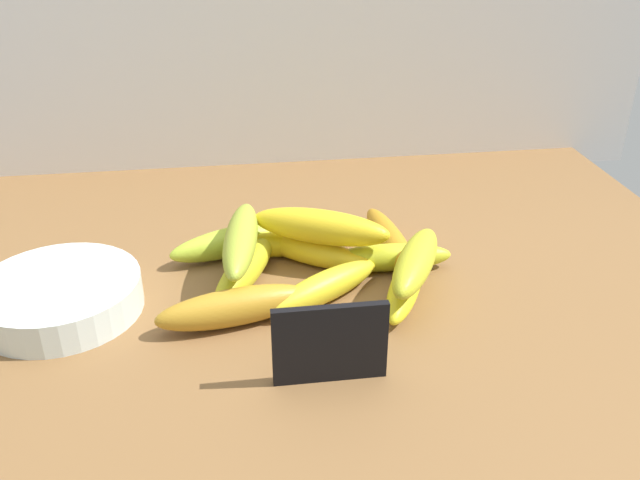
{
  "coord_description": "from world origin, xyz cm",
  "views": [
    {
      "loc": [
        -6.37,
        -70.69,
        45.78
      ],
      "look_at": [
        3.44,
        -0.38,
        8.0
      ],
      "focal_mm": 38.03,
      "sensor_mm": 36.0,
      "label": 1
    }
  ],
  "objects_px": {
    "fruit_bowl": "(60,296)",
    "banana_7": "(288,243)",
    "banana_2": "(312,252)",
    "banana_10": "(320,227)",
    "banana_6": "(234,307)",
    "banana_8": "(325,287)",
    "banana_9": "(241,238)",
    "banana_5": "(245,269)",
    "chalkboard_sign": "(330,346)",
    "banana_1": "(389,256)",
    "banana_11": "(416,262)",
    "banana_0": "(237,241)",
    "banana_3": "(405,286)",
    "banana_4": "(391,242)"
  },
  "relations": [
    {
      "from": "fruit_bowl",
      "to": "banana_7",
      "type": "bearing_deg",
      "value": 19.41
    },
    {
      "from": "banana_2",
      "to": "banana_10",
      "type": "bearing_deg",
      "value": -42.57
    },
    {
      "from": "banana_7",
      "to": "banana_10",
      "type": "bearing_deg",
      "value": -43.31
    },
    {
      "from": "banana_6",
      "to": "banana_8",
      "type": "xyz_separation_m",
      "value": [
        0.1,
        0.03,
        -0.0
      ]
    },
    {
      "from": "banana_7",
      "to": "banana_9",
      "type": "relative_size",
      "value": 1.01
    },
    {
      "from": "banana_5",
      "to": "banana_10",
      "type": "height_order",
      "value": "banana_10"
    },
    {
      "from": "chalkboard_sign",
      "to": "banana_10",
      "type": "relative_size",
      "value": 0.64
    },
    {
      "from": "banana_6",
      "to": "banana_2",
      "type": "bearing_deg",
      "value": 49.65
    },
    {
      "from": "banana_2",
      "to": "banana_6",
      "type": "height_order",
      "value": "banana_6"
    },
    {
      "from": "banana_7",
      "to": "banana_8",
      "type": "distance_m",
      "value": 0.12
    },
    {
      "from": "banana_1",
      "to": "banana_9",
      "type": "bearing_deg",
      "value": 179.75
    },
    {
      "from": "banana_9",
      "to": "banana_10",
      "type": "distance_m",
      "value": 0.1
    },
    {
      "from": "banana_5",
      "to": "banana_11",
      "type": "distance_m",
      "value": 0.2
    },
    {
      "from": "chalkboard_sign",
      "to": "banana_9",
      "type": "height_order",
      "value": "chalkboard_sign"
    },
    {
      "from": "banana_8",
      "to": "banana_9",
      "type": "distance_m",
      "value": 0.12
    },
    {
      "from": "banana_1",
      "to": "banana_2",
      "type": "height_order",
      "value": "same"
    },
    {
      "from": "banana_0",
      "to": "banana_10",
      "type": "distance_m",
      "value": 0.12
    },
    {
      "from": "banana_7",
      "to": "banana_0",
      "type": "bearing_deg",
      "value": 170.73
    },
    {
      "from": "banana_7",
      "to": "fruit_bowl",
      "type": "bearing_deg",
      "value": -160.59
    },
    {
      "from": "fruit_bowl",
      "to": "chalkboard_sign",
      "type": "bearing_deg",
      "value": -29.44
    },
    {
      "from": "fruit_bowl",
      "to": "banana_3",
      "type": "height_order",
      "value": "fruit_bowl"
    },
    {
      "from": "banana_0",
      "to": "banana_11",
      "type": "height_order",
      "value": "banana_11"
    },
    {
      "from": "banana_1",
      "to": "banana_6",
      "type": "relative_size",
      "value": 0.91
    },
    {
      "from": "banana_4",
      "to": "banana_5",
      "type": "bearing_deg",
      "value": -166.19
    },
    {
      "from": "chalkboard_sign",
      "to": "banana_7",
      "type": "relative_size",
      "value": 0.6
    },
    {
      "from": "banana_8",
      "to": "banana_0",
      "type": "bearing_deg",
      "value": 128.31
    },
    {
      "from": "banana_5",
      "to": "banana_4",
      "type": "bearing_deg",
      "value": 13.81
    },
    {
      "from": "banana_1",
      "to": "banana_8",
      "type": "distance_m",
      "value": 0.11
    },
    {
      "from": "fruit_bowl",
      "to": "banana_1",
      "type": "height_order",
      "value": "fruit_bowl"
    },
    {
      "from": "chalkboard_sign",
      "to": "banana_5",
      "type": "height_order",
      "value": "chalkboard_sign"
    },
    {
      "from": "banana_3",
      "to": "banana_8",
      "type": "distance_m",
      "value": 0.09
    },
    {
      "from": "banana_1",
      "to": "banana_9",
      "type": "relative_size",
      "value": 0.86
    },
    {
      "from": "banana_7",
      "to": "banana_9",
      "type": "bearing_deg",
      "value": -139.28
    },
    {
      "from": "banana_5",
      "to": "banana_7",
      "type": "xyz_separation_m",
      "value": [
        0.06,
        0.06,
        -0.0
      ]
    },
    {
      "from": "banana_5",
      "to": "banana_11",
      "type": "relative_size",
      "value": 1.05
    },
    {
      "from": "banana_2",
      "to": "banana_9",
      "type": "relative_size",
      "value": 0.94
    },
    {
      "from": "banana_9",
      "to": "banana_11",
      "type": "height_order",
      "value": "banana_9"
    },
    {
      "from": "banana_2",
      "to": "banana_5",
      "type": "xyz_separation_m",
      "value": [
        -0.09,
        -0.04,
        0.0
      ]
    },
    {
      "from": "fruit_bowl",
      "to": "banana_10",
      "type": "height_order",
      "value": "banana_10"
    },
    {
      "from": "banana_1",
      "to": "banana_7",
      "type": "xyz_separation_m",
      "value": [
        -0.12,
        0.05,
        -0.0
      ]
    },
    {
      "from": "chalkboard_sign",
      "to": "banana_1",
      "type": "height_order",
      "value": "chalkboard_sign"
    },
    {
      "from": "banana_3",
      "to": "banana_5",
      "type": "height_order",
      "value": "banana_5"
    },
    {
      "from": "banana_4",
      "to": "banana_5",
      "type": "xyz_separation_m",
      "value": [
        -0.19,
        -0.05,
        0.0
      ]
    },
    {
      "from": "chalkboard_sign",
      "to": "banana_7",
      "type": "bearing_deg",
      "value": 93.59
    },
    {
      "from": "banana_5",
      "to": "banana_9",
      "type": "height_order",
      "value": "banana_9"
    },
    {
      "from": "banana_6",
      "to": "fruit_bowl",
      "type": "bearing_deg",
      "value": 164.99
    },
    {
      "from": "banana_0",
      "to": "banana_3",
      "type": "xyz_separation_m",
      "value": [
        0.19,
        -0.13,
        -0.0
      ]
    },
    {
      "from": "banana_2",
      "to": "banana_8",
      "type": "bearing_deg",
      "value": -87.47
    },
    {
      "from": "banana_9",
      "to": "banana_10",
      "type": "height_order",
      "value": "banana_10"
    },
    {
      "from": "banana_6",
      "to": "banana_7",
      "type": "relative_size",
      "value": 0.94
    }
  ]
}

